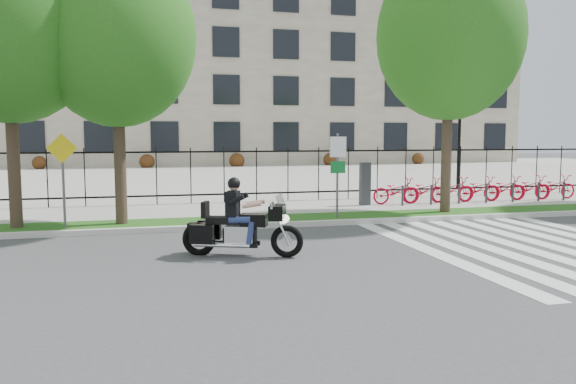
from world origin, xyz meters
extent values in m
plane|color=#3A3B3D|center=(0.00, 0.00, 0.00)|extent=(120.00, 120.00, 0.00)
cube|color=beige|center=(0.00, 4.10, 0.07)|extent=(60.00, 0.20, 0.15)
cube|color=#174E13|center=(0.00, 4.95, 0.07)|extent=(60.00, 1.50, 0.15)
cube|color=#9F9C95|center=(0.00, 7.45, 0.07)|extent=(60.00, 3.50, 0.15)
cube|color=#9F9C95|center=(0.00, 25.00, 0.05)|extent=(80.00, 34.00, 0.10)
cube|color=gray|center=(0.00, 45.00, 10.00)|extent=(60.00, 20.00, 20.00)
cylinder|color=black|center=(10.00, 12.00, 2.00)|extent=(0.14, 0.14, 4.00)
cylinder|color=black|center=(10.00, 12.00, 3.90)|extent=(0.06, 0.70, 0.70)
sphere|color=white|center=(9.65, 12.00, 4.00)|extent=(0.36, 0.36, 0.36)
sphere|color=white|center=(10.35, 12.00, 4.00)|extent=(0.36, 0.36, 0.36)
cylinder|color=#37271E|center=(-7.32, 4.95, 2.16)|extent=(0.32, 0.32, 4.02)
ellipsoid|color=#125012|center=(-7.32, 4.95, 5.58)|extent=(4.69, 4.69, 5.40)
cylinder|color=#37271E|center=(-4.63, 4.95, 2.06)|extent=(0.32, 0.32, 3.83)
ellipsoid|color=#125012|center=(-4.63, 4.95, 5.26)|extent=(4.28, 4.28, 4.92)
cylinder|color=#37271E|center=(5.33, 4.95, 2.23)|extent=(0.32, 0.32, 4.16)
ellipsoid|color=#125012|center=(5.33, 4.95, 5.67)|extent=(4.56, 4.56, 5.24)
cube|color=#2D2D33|center=(3.48, 7.20, 0.90)|extent=(0.35, 0.25, 1.50)
imported|color=red|center=(4.68, 7.20, 0.61)|extent=(1.77, 0.62, 0.93)
cylinder|color=#2D2D33|center=(4.68, 6.70, 0.50)|extent=(0.08, 0.08, 0.70)
imported|color=red|center=(5.78, 7.20, 0.61)|extent=(1.77, 0.62, 0.93)
cylinder|color=#2D2D33|center=(5.78, 6.70, 0.50)|extent=(0.08, 0.08, 0.70)
imported|color=red|center=(6.88, 7.20, 0.61)|extent=(1.77, 0.62, 0.93)
cylinder|color=#2D2D33|center=(6.88, 6.70, 0.50)|extent=(0.08, 0.08, 0.70)
imported|color=red|center=(7.98, 7.20, 0.61)|extent=(1.77, 0.62, 0.93)
cylinder|color=#2D2D33|center=(7.98, 6.70, 0.50)|extent=(0.08, 0.08, 0.70)
imported|color=red|center=(9.08, 7.20, 0.61)|extent=(1.77, 0.62, 0.93)
cylinder|color=#2D2D33|center=(9.08, 6.70, 0.50)|extent=(0.08, 0.08, 0.70)
imported|color=red|center=(10.18, 7.20, 0.61)|extent=(1.77, 0.62, 0.93)
cylinder|color=#2D2D33|center=(10.18, 6.70, 0.50)|extent=(0.08, 0.08, 0.70)
imported|color=red|center=(11.28, 7.20, 0.61)|extent=(1.77, 0.62, 0.93)
cylinder|color=#2D2D33|center=(11.28, 6.70, 0.50)|extent=(0.08, 0.08, 0.70)
cylinder|color=#59595B|center=(1.56, 4.60, 1.40)|extent=(0.07, 0.07, 2.50)
cube|color=white|center=(1.56, 4.56, 2.25)|extent=(0.50, 0.03, 0.60)
cube|color=#0C6626|center=(1.56, 4.56, 1.65)|extent=(0.45, 0.03, 0.35)
cylinder|color=#59595B|center=(-6.06, 4.60, 1.35)|extent=(0.07, 0.07, 2.40)
cube|color=yellow|center=(-6.06, 4.56, 2.25)|extent=(0.78, 0.03, 0.78)
torus|color=black|center=(-1.07, 0.26, 0.35)|extent=(0.70, 0.39, 0.70)
torus|color=black|center=(-2.86, 0.99, 0.35)|extent=(0.74, 0.42, 0.74)
cube|color=black|center=(-1.26, 0.34, 0.96)|extent=(0.49, 0.63, 0.30)
cube|color=#26262B|center=(-1.19, 0.31, 1.20)|extent=(0.33, 0.53, 0.31)
cube|color=silver|center=(-2.01, 0.64, 0.46)|extent=(0.69, 0.55, 0.41)
cube|color=black|center=(-1.73, 0.53, 0.79)|extent=(0.65, 0.53, 0.26)
cube|color=black|center=(-2.34, 0.78, 0.77)|extent=(0.80, 0.61, 0.14)
cube|color=black|center=(-2.72, 0.93, 1.00)|extent=(0.22, 0.36, 0.35)
cube|color=black|center=(-2.83, 0.65, 0.51)|extent=(0.53, 0.34, 0.41)
cube|color=black|center=(-2.60, 1.21, 0.51)|extent=(0.53, 0.34, 0.41)
cube|color=black|center=(-2.15, 0.70, 1.14)|extent=(0.38, 0.47, 0.53)
sphere|color=tan|center=(-2.12, 0.69, 1.52)|extent=(0.23, 0.23, 0.23)
sphere|color=black|center=(-2.12, 0.69, 1.56)|extent=(0.27, 0.27, 0.27)
camera|label=1|loc=(-3.90, -11.12, 2.59)|focal=35.00mm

